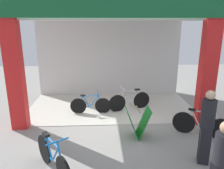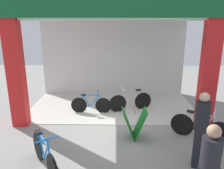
% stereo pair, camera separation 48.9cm
% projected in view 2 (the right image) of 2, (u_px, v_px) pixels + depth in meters
% --- Properties ---
extents(ground_plane, '(20.75, 20.75, 0.00)m').
position_uv_depth(ground_plane, '(112.00, 125.00, 7.12)').
color(ground_plane, gray).
rests_on(ground_plane, ground).
extents(shop_facade, '(6.57, 3.63, 4.15)m').
position_uv_depth(shop_facade, '(112.00, 50.00, 8.18)').
color(shop_facade, beige).
rests_on(shop_facade, ground).
extents(bicycle_inside_0, '(1.62, 0.59, 0.92)m').
position_uv_depth(bicycle_inside_0, '(131.00, 101.00, 8.23)').
color(bicycle_inside_0, black).
rests_on(bicycle_inside_0, ground).
extents(bicycle_inside_1, '(1.49, 0.41, 0.82)m').
position_uv_depth(bicycle_inside_1, '(91.00, 104.00, 8.02)').
color(bicycle_inside_1, black).
rests_on(bicycle_inside_1, ground).
extents(bicycle_parked_0, '(1.48, 0.88, 0.93)m').
position_uv_depth(bicycle_parked_0, '(200.00, 127.00, 6.17)').
color(bicycle_parked_0, black).
rests_on(bicycle_parked_0, ground).
extents(bicycle_parked_1, '(1.04, 1.48, 0.97)m').
position_uv_depth(bicycle_parked_1, '(45.00, 156.00, 4.83)').
color(bicycle_parked_1, black).
rests_on(bicycle_parked_1, ground).
extents(sandwich_board_sign, '(0.71, 0.54, 0.90)m').
position_uv_depth(sandwich_board_sign, '(134.00, 124.00, 6.23)').
color(sandwich_board_sign, '#197226').
rests_on(sandwich_board_sign, ground).
extents(pedestrian_0, '(0.47, 0.47, 1.65)m').
position_uv_depth(pedestrian_0, '(209.00, 168.00, 3.70)').
color(pedestrian_0, black).
rests_on(pedestrian_0, ground).
extents(pedestrian_1, '(0.40, 0.56, 1.80)m').
position_uv_depth(pedestrian_1, '(201.00, 129.00, 4.88)').
color(pedestrian_1, black).
rests_on(pedestrian_1, ground).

